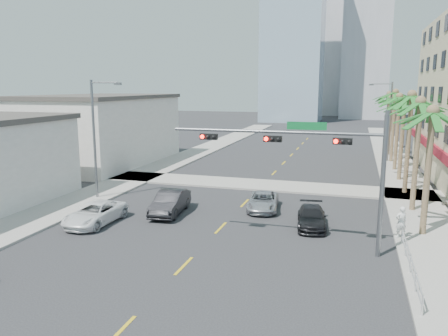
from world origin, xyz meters
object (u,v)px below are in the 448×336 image
at_px(car_lane_left, 170,202).
at_px(pedestrian, 401,222).
at_px(traffic_signal_mast, 317,156).
at_px(car_lane_right, 312,217).
at_px(car_lane_center, 263,201).
at_px(car_parked_far, 95,213).

distance_m(car_lane_left, pedestrian, 14.53).
distance_m(traffic_signal_mast, car_lane_right, 5.93).
bearing_deg(car_lane_center, car_parked_far, -154.34).
height_order(car_lane_right, pedestrian, pedestrian).
bearing_deg(car_parked_far, car_lane_left, 44.90).
bearing_deg(car_lane_right, traffic_signal_mast, -89.66).
height_order(traffic_signal_mast, pedestrian, traffic_signal_mast).
xyz_separation_m(car_parked_far, car_lane_left, (3.60, 3.44, 0.11)).
height_order(car_lane_left, car_lane_center, car_lane_left).
xyz_separation_m(traffic_signal_mast, car_lane_left, (-9.98, 4.00, -4.28)).
bearing_deg(traffic_signal_mast, pedestrian, 33.38).
bearing_deg(car_lane_left, traffic_signal_mast, -27.60).
bearing_deg(traffic_signal_mast, car_lane_left, 158.17).
xyz_separation_m(traffic_signal_mast, pedestrian, (4.52, 2.98, -4.01)).
height_order(car_parked_far, car_lane_center, car_parked_far).
relative_size(car_lane_right, pedestrian, 2.34).
height_order(traffic_signal_mast, car_lane_right, traffic_signal_mast).
bearing_deg(car_lane_center, traffic_signal_mast, -65.90).
height_order(car_lane_left, car_lane_right, car_lane_left).
relative_size(traffic_signal_mast, pedestrian, 6.19).
bearing_deg(car_parked_far, traffic_signal_mast, -1.10).
xyz_separation_m(car_lane_center, car_lane_right, (3.64, -2.84, 0.00)).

